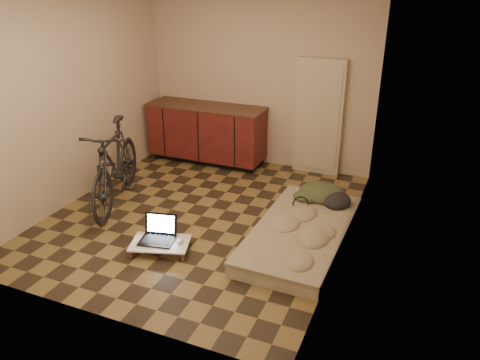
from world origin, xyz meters
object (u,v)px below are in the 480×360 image
at_px(lap_desk, 160,243).
at_px(bicycle, 115,160).
at_px(laptop, 158,235).
at_px(futon, 301,233).

bearing_deg(lap_desk, bicycle, 127.32).
relative_size(bicycle, laptop, 4.36).
xyz_separation_m(bicycle, lap_desk, (1.11, -0.79, -0.51)).
distance_m(futon, laptop, 1.59).
bearing_deg(lap_desk, futon, 13.36).
relative_size(lap_desk, laptop, 1.68).
bearing_deg(bicycle, lap_desk, -54.68).
xyz_separation_m(bicycle, futon, (2.47, 0.02, -0.51)).
distance_m(futon, lap_desk, 1.57).
bearing_deg(futon, bicycle, -178.31).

